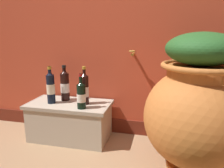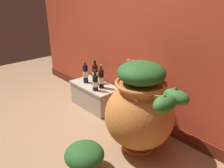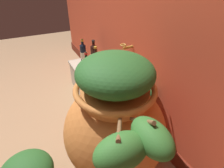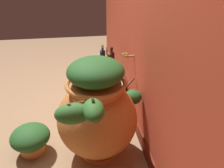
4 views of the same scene
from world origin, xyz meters
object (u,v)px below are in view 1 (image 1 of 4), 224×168
(wine_bottle_middle, at_px, (85,88))
(wine_bottle_back, at_px, (81,94))
(wine_bottle_right, at_px, (51,87))
(terracotta_urn, at_px, (198,107))
(wine_bottle_left, at_px, (65,85))

(wine_bottle_middle, bearing_deg, wine_bottle_back, -83.64)
(wine_bottle_right, xyz_separation_m, wine_bottle_back, (0.31, -0.07, -0.03))
(wine_bottle_middle, distance_m, wine_bottle_right, 0.31)
(terracotta_urn, xyz_separation_m, wine_bottle_middle, (-0.90, 0.24, 0.02))
(terracotta_urn, distance_m, wine_bottle_right, 1.22)
(wine_bottle_middle, relative_size, wine_bottle_back, 1.14)
(wine_bottle_middle, height_order, wine_bottle_back, wine_bottle_middle)
(wine_bottle_left, height_order, wine_bottle_right, same)
(wine_bottle_left, relative_size, wine_bottle_back, 1.12)
(wine_bottle_middle, distance_m, wine_bottle_back, 0.12)
(wine_bottle_left, distance_m, wine_bottle_back, 0.29)
(terracotta_urn, bearing_deg, wine_bottle_back, 172.27)
(terracotta_urn, relative_size, wine_bottle_back, 3.26)
(wine_bottle_left, relative_size, wine_bottle_middle, 0.98)
(wine_bottle_right, height_order, wine_bottle_back, wine_bottle_right)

